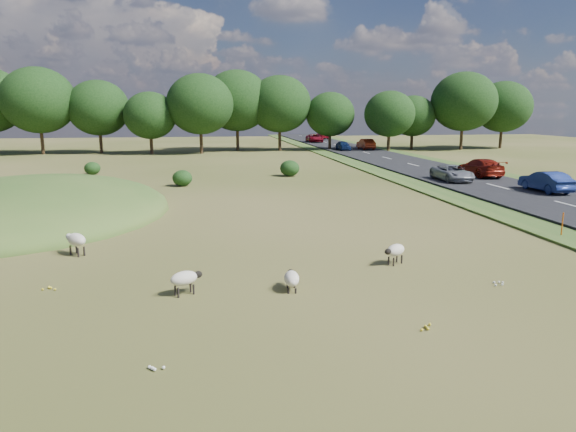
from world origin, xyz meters
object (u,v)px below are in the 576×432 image
(sheep_0, at_px, (291,278))
(sheep_3, at_px, (185,278))
(car_0, at_px, (480,167))
(car_1, at_px, (322,135))
(car_7, at_px, (366,144))
(marker_post, at_px, (562,225))
(car_2, at_px, (314,138))
(car_5, at_px, (546,181))
(sheep_2, at_px, (76,240))
(car_3, at_px, (452,173))
(sheep_1, at_px, (395,250))
(car_4, at_px, (343,146))

(sheep_0, bearing_deg, sheep_3, 93.96)
(sheep_3, relative_size, car_0, 0.22)
(car_1, bearing_deg, car_7, 90.00)
(marker_post, relative_size, car_7, 0.26)
(car_2, distance_m, car_5, 59.41)
(sheep_3, relative_size, car_1, 0.23)
(car_2, bearing_deg, sheep_2, -109.79)
(car_0, xyz_separation_m, car_2, (-3.80, 50.50, -0.02))
(sheep_0, distance_m, car_0, 32.81)
(sheep_3, relative_size, car_3, 0.25)
(sheep_3, bearing_deg, sheep_1, -11.67)
(marker_post, height_order, car_1, car_1)
(sheep_1, bearing_deg, sheep_2, -48.76)
(car_2, xyz_separation_m, car_5, (3.80, -59.29, -0.02))
(marker_post, relative_size, car_1, 0.24)
(sheep_0, bearing_deg, car_1, -7.65)
(sheep_0, bearing_deg, sheep_1, -57.21)
(car_3, height_order, car_4, car_4)
(sheep_0, bearing_deg, car_5, -45.84)
(sheep_2, relative_size, sheep_3, 1.07)
(car_2, height_order, car_4, car_2)
(marker_post, height_order, sheep_1, marker_post)
(car_2, relative_size, car_5, 1.22)
(car_7, bearing_deg, sheep_0, 69.95)
(sheep_0, xyz_separation_m, sheep_1, (4.44, 2.23, 0.14))
(car_3, bearing_deg, sheep_2, -145.64)
(sheep_1, relative_size, car_7, 0.24)
(car_1, distance_m, car_3, 62.97)
(car_0, bearing_deg, car_7, -90.00)
(sheep_2, bearing_deg, car_3, -97.08)
(car_5, xyz_separation_m, car_7, (0.00, 41.05, 0.04))
(sheep_2, xyz_separation_m, car_1, (29.01, 80.10, 0.34))
(marker_post, distance_m, car_0, 21.44)
(sheep_0, height_order, sheep_3, sheep_3)
(sheep_1, xyz_separation_m, car_2, (12.74, 73.49, 0.43))
(sheep_0, height_order, car_1, car_1)
(car_2, relative_size, car_3, 1.16)
(sheep_1, distance_m, car_4, 55.42)
(car_2, xyz_separation_m, car_7, (3.80, -18.25, 0.02))
(marker_post, height_order, car_5, car_5)
(sheep_1, xyz_separation_m, car_3, (12.74, 20.63, 0.33))
(sheep_1, xyz_separation_m, car_1, (16.54, 83.49, 0.43))
(car_5, bearing_deg, sheep_2, 20.42)
(sheep_3, bearing_deg, sheep_2, 103.19)
(sheep_2, distance_m, car_4, 56.49)
(car_0, height_order, car_7, car_0)
(sheep_0, xyz_separation_m, car_1, (20.98, 85.72, 0.57))
(sheep_3, xyz_separation_m, car_0, (24.44, 25.09, 0.46))
(marker_post, relative_size, car_5, 0.28)
(car_0, bearing_deg, car_5, 90.00)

